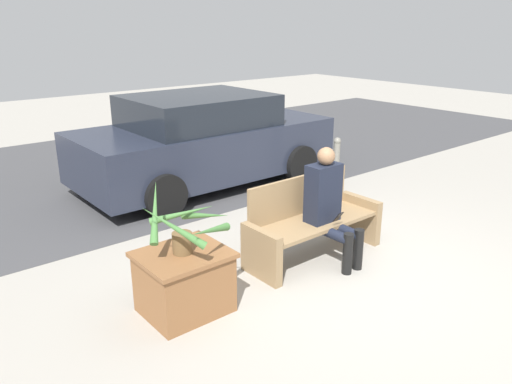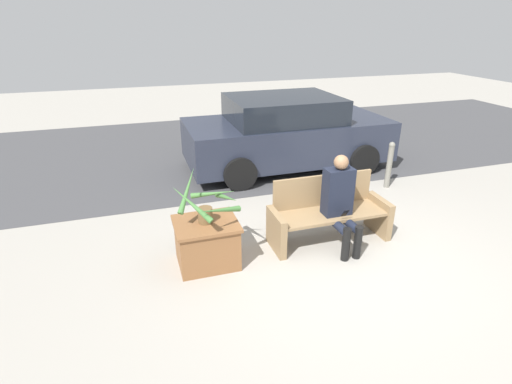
{
  "view_description": "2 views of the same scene",
  "coord_description": "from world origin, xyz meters",
  "px_view_note": "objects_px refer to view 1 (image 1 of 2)",
  "views": [
    {
      "loc": [
        -3.72,
        -2.99,
        2.48
      ],
      "look_at": [
        -0.82,
        0.53,
        0.93
      ],
      "focal_mm": 35.0,
      "sensor_mm": 36.0,
      "label": 1
    },
    {
      "loc": [
        -2.42,
        -3.77,
        2.83
      ],
      "look_at": [
        -1.04,
        0.55,
        0.85
      ],
      "focal_mm": 28.0,
      "sensor_mm": 36.0,
      "label": 2
    }
  ],
  "objects_px": {
    "bench": "(311,222)",
    "parked_car": "(203,141)",
    "person_seated": "(329,202)",
    "potted_plant": "(185,226)",
    "bollard_post": "(336,163)",
    "planter_box": "(184,280)"
  },
  "relations": [
    {
      "from": "bench",
      "to": "parked_car",
      "type": "distance_m",
      "value": 2.99
    },
    {
      "from": "person_seated",
      "to": "potted_plant",
      "type": "height_order",
      "value": "person_seated"
    },
    {
      "from": "person_seated",
      "to": "parked_car",
      "type": "bearing_deg",
      "value": 81.23
    },
    {
      "from": "bench",
      "to": "person_seated",
      "type": "bearing_deg",
      "value": -72.88
    },
    {
      "from": "parked_car",
      "to": "bollard_post",
      "type": "xyz_separation_m",
      "value": [
        1.35,
        -1.59,
        -0.26
      ]
    },
    {
      "from": "bench",
      "to": "bollard_post",
      "type": "height_order",
      "value": "bench"
    },
    {
      "from": "planter_box",
      "to": "potted_plant",
      "type": "relative_size",
      "value": 0.9
    },
    {
      "from": "bench",
      "to": "person_seated",
      "type": "height_order",
      "value": "person_seated"
    },
    {
      "from": "planter_box",
      "to": "bollard_post",
      "type": "relative_size",
      "value": 0.9
    },
    {
      "from": "person_seated",
      "to": "potted_plant",
      "type": "relative_size",
      "value": 1.48
    },
    {
      "from": "bench",
      "to": "person_seated",
      "type": "xyz_separation_m",
      "value": [
        0.06,
        -0.19,
        0.27
      ]
    },
    {
      "from": "parked_car",
      "to": "bollard_post",
      "type": "distance_m",
      "value": 2.1
    },
    {
      "from": "planter_box",
      "to": "bench",
      "type": "bearing_deg",
      "value": 3.33
    },
    {
      "from": "bench",
      "to": "bollard_post",
      "type": "relative_size",
      "value": 1.93
    },
    {
      "from": "person_seated",
      "to": "potted_plant",
      "type": "xyz_separation_m",
      "value": [
        -1.73,
        0.09,
        0.16
      ]
    },
    {
      "from": "potted_plant",
      "to": "bollard_post",
      "type": "bearing_deg",
      "value": 21.94
    },
    {
      "from": "person_seated",
      "to": "bollard_post",
      "type": "height_order",
      "value": "person_seated"
    },
    {
      "from": "bench",
      "to": "potted_plant",
      "type": "distance_m",
      "value": 1.72
    },
    {
      "from": "bench",
      "to": "bollard_post",
      "type": "xyz_separation_m",
      "value": [
        1.89,
        1.33,
        0.05
      ]
    },
    {
      "from": "potted_plant",
      "to": "bench",
      "type": "bearing_deg",
      "value": 3.48
    },
    {
      "from": "planter_box",
      "to": "bollard_post",
      "type": "height_order",
      "value": "bollard_post"
    },
    {
      "from": "person_seated",
      "to": "bollard_post",
      "type": "distance_m",
      "value": 2.39
    }
  ]
}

